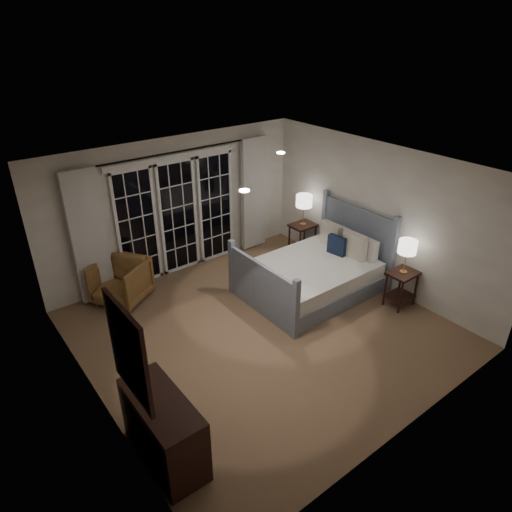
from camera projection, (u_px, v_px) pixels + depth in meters
floor at (262, 330)px, 7.00m from camera, size 5.00×5.00×0.00m
ceiling at (264, 172)px, 5.84m from camera, size 5.00×5.00×0.00m
wall_left at (87, 322)px, 5.07m from camera, size 0.02×5.00×2.50m
wall_right at (378, 216)px, 7.77m from camera, size 0.02×5.00×2.50m
wall_back at (176, 206)px, 8.18m from camera, size 5.00×0.02×2.50m
wall_front at (414, 348)px, 4.67m from camera, size 5.00×0.02×2.50m
french_doors at (178, 215)px, 8.22m from camera, size 2.50×0.04×2.20m
curtain_rod at (175, 152)px, 7.64m from camera, size 3.50×0.03×0.03m
curtain_left at (89, 238)px, 7.25m from camera, size 0.55×0.10×2.25m
curtain_right at (254, 194)px, 9.03m from camera, size 0.55×0.10×2.25m
downlight_a at (281, 153)px, 6.70m from camera, size 0.12×0.12×0.01m
downlight_b at (244, 191)px, 5.24m from camera, size 0.12×0.12×0.01m
bed at (314, 274)px, 7.87m from camera, size 2.24×1.61×1.30m
nightstand_left at (401, 284)px, 7.43m from camera, size 0.48×0.38×0.62m
nightstand_right at (302, 234)px, 9.08m from camera, size 0.49×0.39×0.64m
lamp_left at (408, 247)px, 7.12m from camera, size 0.29×0.29×0.57m
lamp_right at (304, 201)px, 8.75m from camera, size 0.32×0.32×0.61m
armchair at (121, 281)px, 7.58m from camera, size 1.10×1.10×0.73m
dresser at (164, 429)px, 4.82m from camera, size 0.48×1.14×0.80m
mirror at (129, 352)px, 4.15m from camera, size 0.05×0.85×1.00m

